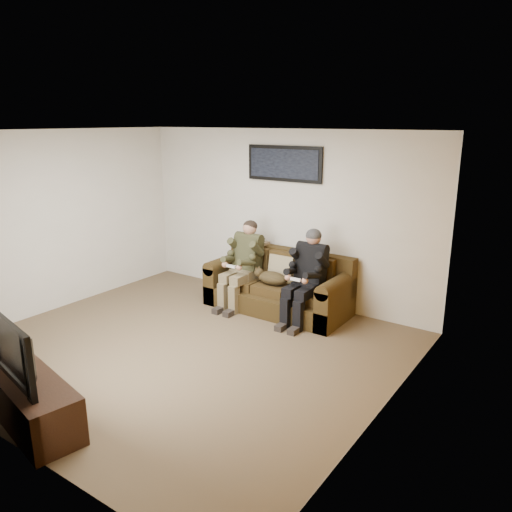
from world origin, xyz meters
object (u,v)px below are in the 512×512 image
Objects in this scene: framed_poster at (284,164)px; tv_stand at (29,399)px; sofa at (280,288)px; cat at (271,278)px; person_left at (243,259)px; person_right at (307,271)px; television at (22,347)px.

framed_poster reaches higher than tv_stand.
sofa is 3.18× the size of cat.
tv_stand is at bearing -92.46° from framed_poster.
person_left is 1.94× the size of cat.
cat is (-0.58, -0.01, -0.20)m from person_right.
person_left is 0.88× the size of tv_stand.
television is at bearing -87.45° from person_left.
sofa is 0.27m from cat.
framed_poster reaches higher than sofa.
cat is at bearing -102.25° from sofa.
sofa is 2.02× the size of television.
framed_poster is (0.34, 0.57, 1.39)m from person_left.
person_right is at bearing 0.02° from person_left.
framed_poster is 0.87× the size of tv_stand.
tv_stand is 0.53m from television.
framed_poster is 1.20× the size of television.
framed_poster reaches higher than television.
person_left is at bearing -120.92° from framed_poster.
sofa is at bearing -62.92° from framed_poster.
framed_poster is at bearing 142.57° from person_right.
person_right is at bearing -37.43° from framed_poster.
sofa is at bearing 17.99° from person_left.
person_right reaches higher than television.
person_left is at bearing 104.29° from tv_stand.
sofa is 1.83m from framed_poster.
framed_poster reaches higher than person_left.
sofa is 1.64× the size of person_left.
person_right is 0.89× the size of tv_stand.
person_right reaches higher than person_left.
tv_stand is (-0.34, -3.59, -0.29)m from cat.
cat is 0.46× the size of tv_stand.
person_left is at bearing -162.01° from sofa.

